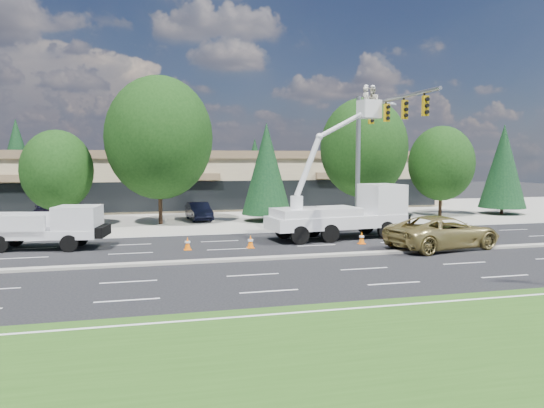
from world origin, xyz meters
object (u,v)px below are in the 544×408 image
object	(u,v)px
signal_mast	(372,139)
utility_pickup	(51,231)
minivan	(443,232)
bucket_truck	(348,206)

from	to	relation	value
signal_mast	utility_pickup	distance (m)	19.89
utility_pickup	minivan	xyz separation A→B (m)	(20.39, -5.07, -0.06)
bucket_truck	minivan	world-z (taller)	bucket_truck
signal_mast	utility_pickup	size ratio (longest dim) A/B	1.61
utility_pickup	minivan	bearing A→B (deg)	-3.57
signal_mast	utility_pickup	bearing A→B (deg)	-175.90
utility_pickup	minivan	distance (m)	21.01
signal_mast	utility_pickup	world-z (taller)	signal_mast
minivan	utility_pickup	bearing A→B (deg)	64.78
utility_pickup	bucket_truck	world-z (taller)	bucket_truck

